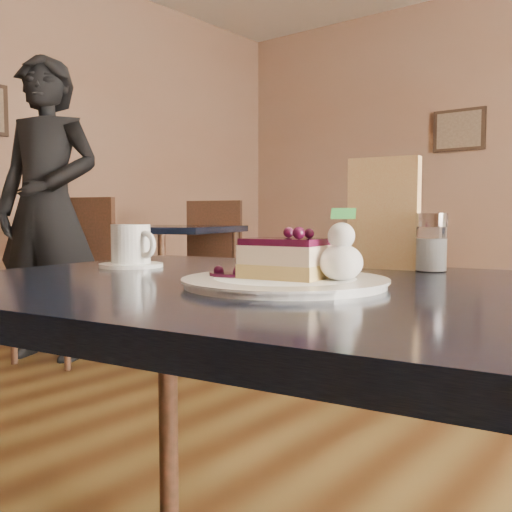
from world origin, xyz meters
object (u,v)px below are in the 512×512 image
Objects in this scene: main_table at (299,332)px; cheesecake_slice at (285,259)px; dessert_plate at (285,282)px; coffee_set at (132,248)px; bg_table_far_left at (156,328)px; patron at (47,208)px.

main_table is 9.94× the size of cheesecake_slice.
dessert_plate is at bearing -90.00° from main_table.
cheesecake_slice is 0.95× the size of coffee_set.
cheesecake_slice is at bearing -8.50° from coffee_set.
cheesecake_slice is 3.31m from bg_table_far_left.
dessert_plate reaches higher than main_table.
coffee_set reaches higher than main_table.
bg_table_far_left is at bearing 133.55° from cheesecake_slice.
main_table is at bearing -47.96° from patron.
coffee_set is 2.94m from bg_table_far_left.
cheesecake_slice reaches higher than bg_table_far_left.
coffee_set reaches higher than cheesecake_slice.
coffee_set is 0.07× the size of bg_table_far_left.
dessert_plate is 0.04m from cheesecake_slice.
cheesecake_slice is at bearing -55.70° from bg_table_far_left.
patron reaches higher than coffee_set.
main_table is 0.45m from coffee_set.
dessert_plate is (0.01, -0.05, 0.09)m from main_table.
coffee_set reaches higher than bg_table_far_left.
bg_table_far_left is 1.06× the size of patron.
cheesecake_slice is (0.01, -0.05, 0.12)m from main_table.
dessert_plate is 2.93m from patron.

